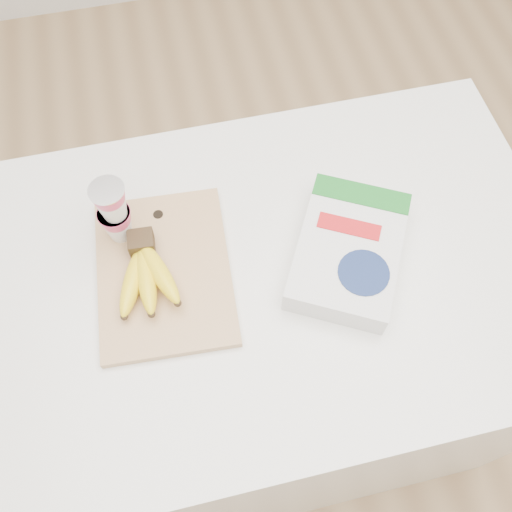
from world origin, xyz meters
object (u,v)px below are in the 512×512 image
at_px(table, 269,344).
at_px(cutting_board, 164,271).
at_px(bananas, 146,273).
at_px(cereal_box, 348,251).
at_px(yogurt_stack, 114,211).

bearing_deg(table, cutting_board, 170.53).
height_order(cutting_board, bananas, bananas).
xyz_separation_m(table, cereal_box, (0.14, -0.01, 0.46)).
xyz_separation_m(bananas, yogurt_stack, (-0.03, 0.11, 0.06)).
relative_size(cutting_board, bananas, 1.89).
bearing_deg(cutting_board, yogurt_stack, 128.41).
height_order(table, yogurt_stack, yogurt_stack).
distance_m(bananas, cereal_box, 0.38).
relative_size(cutting_board, cereal_box, 1.02).
bearing_deg(cereal_box, yogurt_stack, -170.17).
bearing_deg(cutting_board, bananas, -154.16).
distance_m(cutting_board, yogurt_stack, 0.15).
height_order(cutting_board, cereal_box, cereal_box).
xyz_separation_m(table, yogurt_stack, (-0.27, 0.13, 0.53)).
height_order(table, cutting_board, cutting_board).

